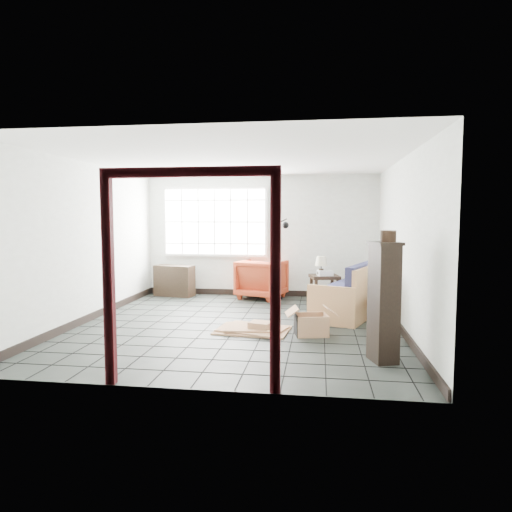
# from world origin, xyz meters

# --- Properties ---
(ground) EXTENTS (5.50, 5.50, 0.00)m
(ground) POSITION_xyz_m (0.00, 0.00, 0.00)
(ground) COLOR black
(ground) RESTS_ON ground
(room_shell) EXTENTS (5.02, 5.52, 2.61)m
(room_shell) POSITION_xyz_m (0.00, 0.03, 1.68)
(room_shell) COLOR beige
(room_shell) RESTS_ON ground
(window_panel) EXTENTS (2.32, 0.08, 1.52)m
(window_panel) POSITION_xyz_m (-1.00, 2.70, 1.60)
(window_panel) COLOR silver
(window_panel) RESTS_ON ground
(doorway_trim) EXTENTS (1.80, 0.08, 2.20)m
(doorway_trim) POSITION_xyz_m (0.00, -2.70, 1.38)
(doorway_trim) COLOR #3C0D12
(doorway_trim) RESTS_ON ground
(futon_sofa) EXTENTS (1.49, 2.24, 0.93)m
(futon_sofa) POSITION_xyz_m (1.89, 1.05, 0.34)
(futon_sofa) COLOR #AD734E
(futon_sofa) RESTS_ON ground
(armchair) EXTENTS (1.09, 1.06, 0.90)m
(armchair) POSITION_xyz_m (0.07, 2.40, 0.45)
(armchair) COLOR maroon
(armchair) RESTS_ON ground
(side_table) EXTENTS (0.63, 0.63, 0.58)m
(side_table) POSITION_xyz_m (1.37, 1.89, 0.48)
(side_table) COLOR black
(side_table) RESTS_ON ground
(table_lamp) EXTENTS (0.25, 0.25, 0.37)m
(table_lamp) POSITION_xyz_m (1.30, 1.86, 0.84)
(table_lamp) COLOR black
(table_lamp) RESTS_ON side_table
(projector) EXTENTS (0.33, 0.28, 0.10)m
(projector) POSITION_xyz_m (1.38, 1.82, 0.63)
(projector) COLOR silver
(projector) RESTS_ON side_table
(floor_lamp) EXTENTS (0.45, 0.41, 1.68)m
(floor_lamp) POSITION_xyz_m (0.47, 2.32, 0.90)
(floor_lamp) COLOR black
(floor_lamp) RESTS_ON ground
(console_shelf) EXTENTS (0.91, 0.51, 0.67)m
(console_shelf) POSITION_xyz_m (-1.84, 2.40, 0.33)
(console_shelf) COLOR black
(console_shelf) RESTS_ON ground
(tall_shelf) EXTENTS (0.40, 0.46, 1.43)m
(tall_shelf) POSITION_xyz_m (2.03, -1.57, 0.73)
(tall_shelf) COLOR black
(tall_shelf) RESTS_ON ground
(pot) EXTENTS (0.21, 0.21, 0.13)m
(pot) POSITION_xyz_m (2.05, -1.60, 1.49)
(pot) COLOR black
(pot) RESTS_ON tall_shelf
(open_box) EXTENTS (0.79, 0.50, 0.42)m
(open_box) POSITION_xyz_m (1.16, -0.47, 0.15)
(open_box) COLOR #A5784F
(open_box) RESTS_ON ground
(cardboard_pile) EXTENTS (1.15, 0.94, 0.16)m
(cardboard_pile) POSITION_xyz_m (0.30, -0.37, 0.04)
(cardboard_pile) COLOR #A5784F
(cardboard_pile) RESTS_ON ground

